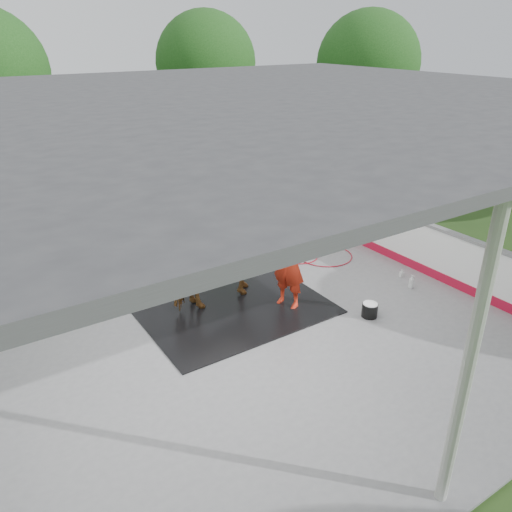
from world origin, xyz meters
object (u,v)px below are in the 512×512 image
handler (290,262)px  wash_bucket (370,310)px  dasher_board (404,240)px  horse (225,259)px

handler → wash_bucket: 1.75m
dasher_board → horse: 4.45m
horse → wash_bucket: 2.91m
dasher_board → wash_bucket: bearing=-150.6°
dasher_board → wash_bucket: (-2.40, -1.35, -0.40)m
dasher_board → handler: handler is taller
handler → horse: bearing=-151.1°
horse → handler: (0.96, -0.78, 0.00)m
horse → wash_bucket: bearing=-139.0°
wash_bucket → handler: bearing=131.0°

